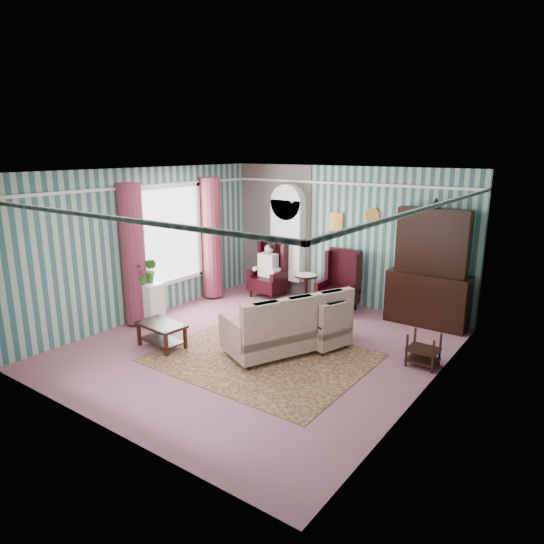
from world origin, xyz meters
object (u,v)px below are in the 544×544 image
Objects in this scene: sofa at (287,318)px; coffee_table at (162,335)px; round_side_table at (306,288)px; plant_stand at (148,303)px; wingback_left at (268,269)px; floral_armchair at (324,319)px; nest_table at (423,349)px; bookcase at (287,246)px; seated_woman at (268,271)px; wingback_right at (338,281)px; dresser_hutch at (430,264)px.

sofa reaches higher than coffee_table.
coffee_table is (-0.63, -3.54, -0.09)m from round_side_table.
wingback_left is at bearing 73.78° from plant_stand.
wingback_left is at bearing 94.59° from coffee_table.
floral_armchair is at bearing -36.25° from wingback_left.
nest_table is 1.63m from floral_armchair.
nest_table is at bearing -46.36° from sofa.
sofa is (-2.04, -0.70, 0.29)m from nest_table.
plant_stand reaches higher than coffee_table.
wingback_left is at bearing 159.15° from nest_table.
bookcase is 1.90× the size of seated_woman.
wingback_right reaches higher than nest_table.
sofa is at bearing -82.90° from wingback_right.
wingback_left is 3.07m from floral_armchair.
coffee_table is (0.27, -3.39, -0.38)m from seated_woman.
round_side_table is at bearing 9.46° from wingback_left.
nest_table is (3.17, -1.70, -0.03)m from round_side_table.
round_side_table is at bearing 55.75° from floral_armchair.
sofa is at bearing -56.01° from bookcase.
coffee_table is (-2.21, -1.57, -0.29)m from floral_armchair.
bookcase is at bearing 159.73° from round_side_table.
bookcase is 1.79× the size of wingback_left.
wingback_left reaches higher than floral_armchair.
nest_table is 0.54× the size of floral_armchair.
seated_woman is 4.37m from nest_table.
round_side_table is 3.36m from plant_stand.
coffee_table is (0.27, -3.39, -0.41)m from wingback_left.
dresser_hutch is 4.97m from coffee_table.
dresser_hutch reaches higher than wingback_left.
bookcase is 3.39m from plant_stand.
wingback_left and wingback_right have the same top height.
dresser_hutch is at bearing 107.39° from nest_table.
sofa is at bearing -47.94° from wingback_left.
coffee_table is at bearing 147.61° from sofa.
sofa is (2.03, -2.25, -0.03)m from seated_woman.
dresser_hutch is 1.86m from wingback_right.
wingback_right is at bearing 0.00° from seated_woman.
dresser_hutch is at bearing -9.10° from floral_armchair.
dresser_hutch reaches higher than floral_armchair.
wingback_left is at bearing 66.76° from sofa.
wingback_right is 1.96m from floral_armchair.
seated_woman is (-1.75, 0.00, -0.04)m from wingback_right.
sofa is 2.49× the size of coffee_table.
wingback_left is (-0.25, -0.39, -0.50)m from bookcase.
sofa is (1.78, -2.64, -0.56)m from bookcase.
dresser_hutch is 2.42m from floral_armchair.
wingback_left reaches higher than nest_table.
sofa is at bearing 10.02° from plant_stand.
coffee_table is at bearing -30.78° from plant_stand.
bookcase reaches higher than sofa.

